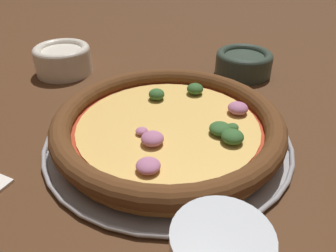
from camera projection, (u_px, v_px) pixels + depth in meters
ground_plane at (168, 141)px, 0.50m from camera, size 3.00×3.00×0.00m
pizza_tray at (168, 138)px, 0.49m from camera, size 0.37×0.37×0.01m
pizza at (169, 125)px, 0.48m from camera, size 0.34×0.34×0.04m
bowl_near at (244, 62)px, 0.69m from camera, size 0.12×0.12×0.05m
bowl_far at (63, 59)px, 0.69m from camera, size 0.12×0.12×0.06m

